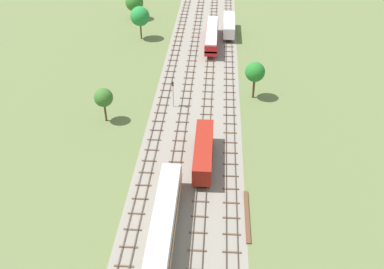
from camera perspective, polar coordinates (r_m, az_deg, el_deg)
name	(u,v)px	position (r m, az deg, el deg)	size (l,w,h in m)	color
ground_plane	(199,84)	(93.18, 0.86, 6.63)	(480.00, 480.00, 0.00)	#5B6B3D
ballast_bed	(199,84)	(93.18, 0.86, 6.63)	(17.07, 176.00, 0.01)	gray
track_far_left	(168,80)	(94.50, -3.10, 7.09)	(2.40, 126.00, 0.29)	#47382D
track_left	(189,81)	(94.12, -0.45, 7.02)	(2.40, 126.00, 0.29)	#47382D
track_centre_left	(209,81)	(93.94, 2.23, 6.94)	(2.40, 126.00, 0.29)	#47382D
track_centre	(229,82)	(93.96, 4.90, 6.84)	(2.40, 126.00, 0.29)	#47382D
diesel_railcar_left_nearest	(164,221)	(56.68, -3.67, -11.20)	(2.96, 20.50, 3.80)	beige
freight_boxcar_centre_left_near	(203,151)	(68.41, 1.51, -2.14)	(2.87, 14.00, 3.60)	maroon
diesel_railcar_centre_left_mid	(212,35)	(111.89, 2.60, 12.87)	(2.96, 20.50, 3.80)	red
freight_boxcar_centre_midfar	(229,25)	(119.28, 4.86, 14.07)	(2.87, 14.00, 3.60)	white
signal_post_nearest	(173,91)	(83.11, -2.50, 5.73)	(0.28, 0.47, 5.51)	gray
lineside_tree_0	(134,2)	(130.39, -7.55, 16.75)	(5.10, 5.10, 7.42)	#4C331E
lineside_tree_1	(255,72)	(86.29, 8.24, 8.07)	(3.89, 3.89, 7.57)	#4C331E
lineside_tree_2	(140,16)	(115.31, -6.82, 15.10)	(4.91, 4.91, 8.43)	#4C331E
lineside_tree_3	(104,98)	(79.49, -11.49, 4.75)	(3.41, 3.41, 6.59)	#4C331E
spare_rail_bundle	(247,216)	(61.21, 7.20, -10.50)	(0.60, 10.00, 0.24)	brown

